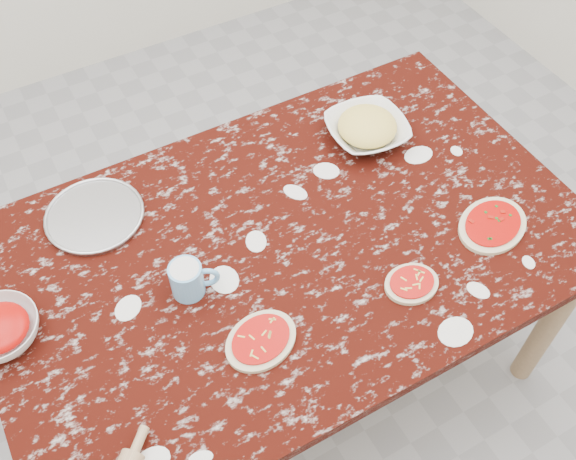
# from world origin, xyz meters

# --- Properties ---
(ground) EXTENTS (4.00, 4.00, 0.00)m
(ground) POSITION_xyz_m (0.00, 0.00, 0.00)
(ground) COLOR gray
(worktable) EXTENTS (1.60, 1.00, 0.75)m
(worktable) POSITION_xyz_m (0.00, 0.00, 0.67)
(worktable) COLOR black
(worktable) RESTS_ON ground
(pizza_tray) EXTENTS (0.27, 0.27, 0.01)m
(pizza_tray) POSITION_xyz_m (-0.43, 0.33, 0.76)
(pizza_tray) COLOR #B2B2B7
(pizza_tray) RESTS_ON worktable
(sauce_bowl) EXTENTS (0.21, 0.21, 0.06)m
(sauce_bowl) POSITION_xyz_m (-0.74, 0.08, 0.78)
(sauce_bowl) COLOR white
(sauce_bowl) RESTS_ON worktable
(cheese_bowl) EXTENTS (0.26, 0.26, 0.06)m
(cheese_bowl) POSITION_xyz_m (0.40, 0.23, 0.78)
(cheese_bowl) COLOR white
(cheese_bowl) RESTS_ON worktable
(flour_mug) EXTENTS (0.12, 0.08, 0.10)m
(flour_mug) POSITION_xyz_m (-0.29, -0.02, 0.80)
(flour_mug) COLOR #6EB3E9
(flour_mug) RESTS_ON worktable
(pizza_left) EXTENTS (0.22, 0.19, 0.02)m
(pizza_left) POSITION_xyz_m (-0.20, -0.23, 0.76)
(pizza_left) COLOR beige
(pizza_left) RESTS_ON worktable
(pizza_mid) EXTENTS (0.15, 0.13, 0.02)m
(pizza_mid) POSITION_xyz_m (0.21, -0.28, 0.76)
(pizza_mid) COLOR beige
(pizza_mid) RESTS_ON worktable
(pizza_right) EXTENTS (0.26, 0.23, 0.02)m
(pizza_right) POSITION_xyz_m (0.51, -0.23, 0.76)
(pizza_right) COLOR beige
(pizza_right) RESTS_ON worktable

